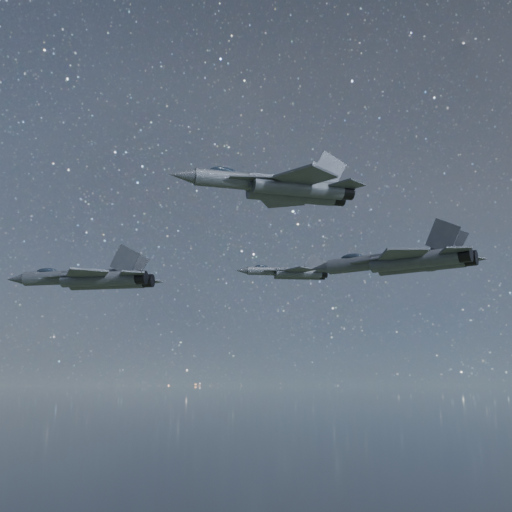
# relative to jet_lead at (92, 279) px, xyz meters

# --- Properties ---
(jet_lead) EXTENTS (19.81, 14.03, 5.03)m
(jet_lead) POSITION_rel_jet_lead_xyz_m (0.00, 0.00, 0.00)
(jet_lead) COLOR #343941
(jet_left) EXTENTS (15.33, 10.41, 3.85)m
(jet_left) POSITION_rel_jet_lead_xyz_m (22.38, 24.83, 4.76)
(jet_left) COLOR #343941
(jet_right) EXTENTS (16.73, 11.00, 4.29)m
(jet_right) POSITION_rel_jet_lead_xyz_m (25.19, -18.73, 4.26)
(jet_right) COLOR #343941
(jet_slot) EXTENTS (19.79, 12.94, 5.11)m
(jet_slot) POSITION_rel_jet_lead_xyz_m (37.23, -1.77, 0.76)
(jet_slot) COLOR #343941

